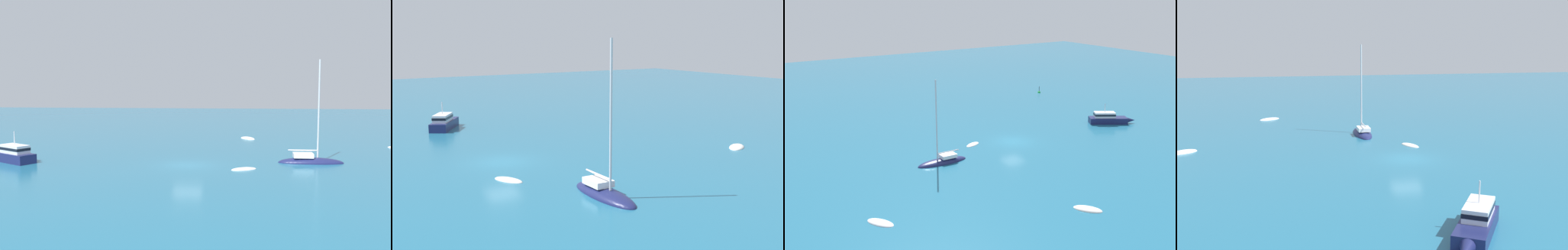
% 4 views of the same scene
% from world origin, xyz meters
% --- Properties ---
extents(ground_plane, '(160.00, 160.00, 0.00)m').
position_xyz_m(ground_plane, '(0.00, 0.00, 0.00)').
color(ground_plane, '#1E607F').
extents(yacht, '(5.70, 1.72, 9.49)m').
position_xyz_m(yacht, '(10.65, 1.92, 0.14)').
color(yacht, '#191E4C').
rests_on(yacht, ground).
extents(cabin_cruiser, '(6.00, 4.33, 2.74)m').
position_xyz_m(cabin_cruiser, '(-15.85, 0.43, 0.66)').
color(cabin_cruiser, '#191E4C').
rests_on(cabin_cruiser, ground).
extents(dinghy, '(2.35, 2.69, 0.47)m').
position_xyz_m(dinghy, '(5.67, 18.43, 0.00)').
color(dinghy, silver).
rests_on(dinghy, ground).
extents(tender, '(2.39, 1.77, 0.33)m').
position_xyz_m(tender, '(4.77, -1.53, 0.00)').
color(tender, silver).
rests_on(tender, ground).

